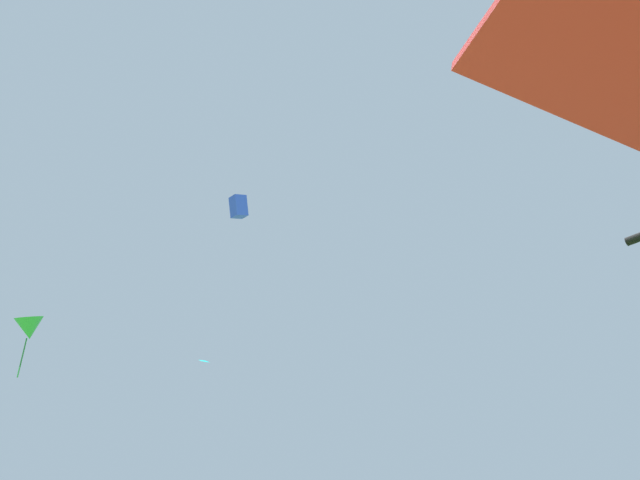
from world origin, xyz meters
TOP-DOWN VIEW (x-y plane):
  - distant_kite_teal_mid_right at (8.16, 33.17)m, footprint 0.75×0.69m
  - distant_kite_blue_mid_left at (7.99, 28.78)m, footprint 1.13×1.07m
  - distant_kite_blue_low_left at (9.95, 9.03)m, footprint 1.10×1.07m
  - distant_kite_green_overhead_distant at (-1.04, 30.24)m, footprint 1.63×1.76m

SIDE VIEW (x-z plane):
  - distant_kite_green_overhead_distant at x=-1.04m, z-range 11.90..15.03m
  - distant_kite_teal_mid_right at x=8.16m, z-range 14.27..14.65m
  - distant_kite_blue_low_left at x=9.95m, z-range 16.51..18.22m
  - distant_kite_blue_mid_left at x=7.99m, z-range 21.24..22.70m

